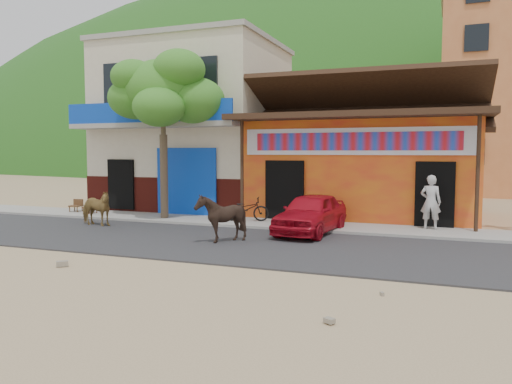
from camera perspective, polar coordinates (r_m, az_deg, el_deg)
ground at (r=11.25m, az=-5.68°, el=-8.29°), size 120.00×120.00×0.00m
road at (r=13.48m, az=-0.89°, el=-6.01°), size 60.00×5.00×0.04m
sidewalk at (r=16.73m, az=3.58°, el=-3.79°), size 60.00×2.00×0.12m
dance_club at (r=20.03m, az=12.53°, el=2.50°), size 8.00×6.00×3.60m
cafe_building at (r=22.40m, az=-6.88°, el=7.14°), size 7.00×6.00×7.00m
hillside at (r=80.51m, az=17.64°, el=11.21°), size 100.00×40.00×24.00m
tree at (r=18.29m, az=-10.54°, el=6.47°), size 3.00×3.00×6.00m
cow_tan at (r=17.51m, az=-17.91°, el=-1.75°), size 1.45×0.77×1.18m
cow_dark at (r=13.64m, az=-4.03°, el=-2.97°), size 1.36×1.25×1.34m
red_car at (r=15.20m, az=6.29°, el=-2.42°), size 1.77×3.71×1.22m
scooter at (r=17.20m, az=-1.16°, el=-1.96°), size 1.67×0.97×0.83m
pedestrian at (r=16.30m, az=19.34°, el=-1.08°), size 0.64×0.44×1.68m
cafe_chair_left at (r=20.39m, az=-18.45°, el=-1.04°), size 0.50×0.50×0.92m
cafe_chair_right at (r=21.19m, az=-19.92°, el=-0.88°), size 0.47×0.47×0.91m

